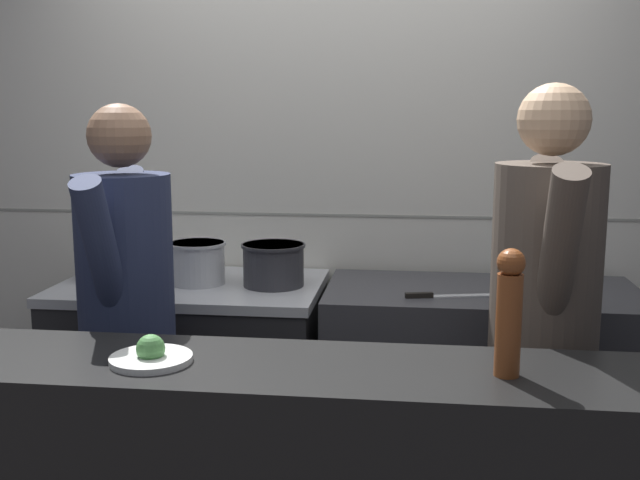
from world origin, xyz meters
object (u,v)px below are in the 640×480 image
Objects in this scene: stock_pot at (106,261)px; mixing_bowl_steel at (548,279)px; braising_pot at (273,264)px; chef_sous at (543,321)px; pepper_mill at (509,310)px; chefs_knife at (446,295)px; chef_head_cook at (127,313)px; sauce_pot at (198,262)px; oven_range at (194,381)px; plated_dish_main at (151,355)px.

stock_pot is 1.90m from mixing_bowl_steel.
mixing_bowl_steel is at bearing 2.43° from braising_pot.
pepper_mill is at bearing -108.20° from chef_sous.
chef_head_cook is at bearing -158.88° from chefs_knife.
sauce_pot is at bearing 179.92° from braising_pot.
braising_pot reaches higher than oven_range.
plated_dish_main is at bearing -179.14° from pepper_mill.
chef_head_cook is (-0.09, -0.58, -0.07)m from sauce_pot.
stock_pot reaches higher than oven_range.
braising_pot is at bearing 168.86° from chefs_knife.
pepper_mill is (0.95, 0.01, 0.16)m from plated_dish_main.
chefs_knife is at bearing 121.60° from chef_sous.
chefs_knife is at bearing 50.82° from plated_dish_main.
plated_dish_main reaches higher than chefs_knife.
mixing_bowl_steel is at bearing 20.01° from chef_head_cook.
chef_head_cook reaches higher than sauce_pot.
chef_head_cook is at bearing -95.40° from oven_range.
pepper_mill is at bearing -26.64° from chef_head_cook.
oven_range is at bearing 167.65° from sauce_pot.
chef_sous reaches higher than chefs_knife.
chefs_knife is at bearing 96.32° from pepper_mill.
braising_pot is 0.72m from chef_head_cook.
sauce_pot is 1.47m from mixing_bowl_steel.
braising_pot is 0.16× the size of chef_head_cook.
mixing_bowl_steel reaches higher than chefs_knife.
chef_head_cook is (-0.30, 0.59, -0.05)m from plated_dish_main.
plated_dish_main is at bearing -64.94° from chef_head_cook.
braising_pot is 0.81× the size of pepper_mill.
chef_head_cook is (-0.06, -0.59, 0.47)m from oven_range.
chef_sous is at bearing -59.05° from chefs_knife.
pepper_mill reaches higher than stock_pot.
oven_range is at bearing 135.78° from pepper_mill.
mixing_bowl_steel is (1.14, 0.05, -0.04)m from braising_pot.
plated_dish_main is 1.25m from chef_sous.
plated_dish_main is at bearing -78.26° from oven_range.
pepper_mill is at bearing 0.86° from plated_dish_main.
oven_range is 1.59m from chef_sous.
chefs_knife is at bearing -7.60° from stock_pot.
chef_head_cook reaches higher than braising_pot.
braising_pot reaches higher than plated_dish_main.
sauce_pot is at bearing -178.13° from mixing_bowl_steel.
pepper_mill is at bearing -104.35° from mixing_bowl_steel.
sauce_pot reaches higher than oven_range.
stock_pot is 0.44m from sauce_pot.
stock_pot is 0.68× the size of chefs_knife.
chef_sous is at bearing -3.88° from chef_head_cook.
oven_range is 0.54m from sauce_pot.
braising_pot is at bearing -0.08° from sauce_pot.
chef_head_cook is 0.96× the size of chef_sous.
plated_dish_main is (-0.12, -1.17, -0.02)m from braising_pot.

